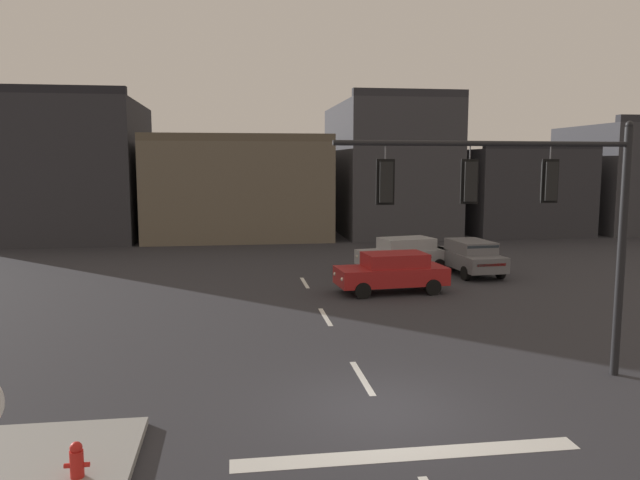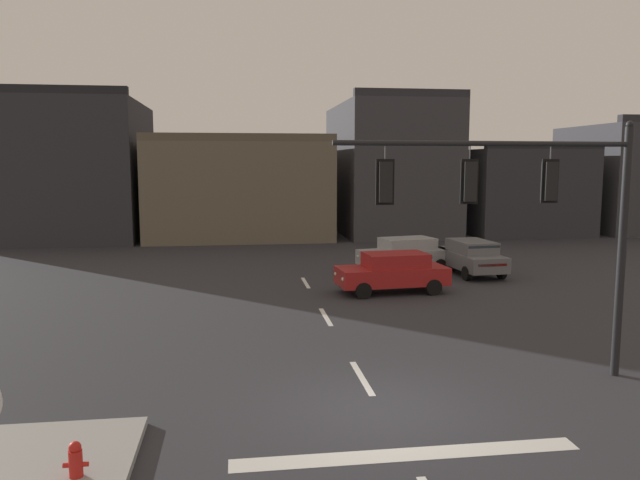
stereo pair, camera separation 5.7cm
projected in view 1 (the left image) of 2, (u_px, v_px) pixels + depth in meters
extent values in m
plane|color=#2B2B30|center=(382.00, 410.00, 13.01)|extent=(400.00, 400.00, 0.00)
cube|color=silver|center=(408.00, 454.00, 11.04)|extent=(6.40, 0.50, 0.01)
cube|color=silver|center=(362.00, 378.00, 14.97)|extent=(0.16, 2.40, 0.01)
cube|color=silver|center=(325.00, 317.00, 20.86)|extent=(0.16, 2.40, 0.01)
cube|color=silver|center=(305.00, 283.00, 26.76)|extent=(0.16, 2.40, 0.01)
cylinder|color=black|center=(621.00, 254.00, 14.83)|extent=(0.20, 0.20, 6.07)
cylinder|color=black|center=(487.00, 144.00, 13.91)|extent=(7.13, 0.29, 0.12)
sphere|color=black|center=(630.00, 125.00, 14.44)|extent=(0.18, 0.18, 0.18)
cylinder|color=#56565B|center=(551.00, 154.00, 14.20)|extent=(0.03, 0.03, 0.35)
cube|color=black|center=(549.00, 181.00, 14.28)|extent=(0.31, 0.25, 0.90)
sphere|color=green|center=(547.00, 169.00, 14.37)|extent=(0.20, 0.20, 0.20)
sphere|color=#2D2314|center=(546.00, 181.00, 14.41)|extent=(0.20, 0.20, 0.20)
sphere|color=black|center=(546.00, 193.00, 14.44)|extent=(0.20, 0.20, 0.20)
cube|color=black|center=(550.00, 181.00, 14.26)|extent=(0.42, 0.04, 1.02)
cylinder|color=#56565B|center=(470.00, 154.00, 13.88)|extent=(0.03, 0.03, 0.35)
cube|color=black|center=(469.00, 182.00, 13.96)|extent=(0.31, 0.25, 0.90)
sphere|color=green|center=(467.00, 169.00, 14.05)|extent=(0.20, 0.20, 0.20)
sphere|color=#2D2314|center=(467.00, 181.00, 14.08)|extent=(0.20, 0.20, 0.20)
sphere|color=black|center=(466.00, 194.00, 14.12)|extent=(0.20, 0.20, 0.20)
cube|color=black|center=(469.00, 182.00, 13.94)|extent=(0.42, 0.04, 1.02)
cylinder|color=#56565B|center=(385.00, 154.00, 13.55)|extent=(0.03, 0.03, 0.35)
cube|color=black|center=(385.00, 182.00, 13.63)|extent=(0.31, 0.25, 0.90)
sphere|color=green|center=(384.00, 169.00, 13.72)|extent=(0.20, 0.20, 0.20)
sphere|color=#2D2314|center=(384.00, 182.00, 13.76)|extent=(0.20, 0.20, 0.20)
sphere|color=black|center=(383.00, 194.00, 13.79)|extent=(0.20, 0.20, 0.20)
cube|color=black|center=(385.00, 182.00, 13.61)|extent=(0.42, 0.04, 1.02)
cube|color=slate|center=(469.00, 259.00, 28.83)|extent=(2.12, 4.52, 0.70)
cube|color=slate|center=(471.00, 246.00, 28.60)|extent=(1.78, 2.57, 0.56)
cube|color=#2D3842|center=(463.00, 245.00, 29.35)|extent=(1.53, 0.36, 0.47)
cube|color=#2D3842|center=(482.00, 250.00, 27.47)|extent=(1.53, 0.33, 0.46)
cylinder|color=black|center=(439.00, 263.00, 30.10)|extent=(0.27, 0.65, 0.64)
cylinder|color=black|center=(471.00, 262.00, 30.46)|extent=(0.27, 0.65, 0.64)
cylinder|color=black|center=(466.00, 273.00, 27.29)|extent=(0.27, 0.65, 0.64)
cylinder|color=black|center=(500.00, 272.00, 27.65)|extent=(0.27, 0.65, 0.64)
sphere|color=silver|center=(439.00, 252.00, 30.81)|extent=(0.16, 0.16, 0.16)
sphere|color=silver|center=(460.00, 251.00, 31.06)|extent=(0.16, 0.16, 0.16)
cube|color=maroon|center=(491.00, 265.00, 26.71)|extent=(1.37, 0.14, 0.12)
cube|color=#9EA0A5|center=(403.00, 257.00, 29.60)|extent=(4.69, 2.72, 0.70)
cube|color=#9EA0A5|center=(406.00, 244.00, 29.57)|extent=(2.75, 2.10, 0.56)
cube|color=#2D3842|center=(392.00, 245.00, 29.31)|extent=(0.57, 1.54, 0.47)
cube|color=#2D3842|center=(428.00, 243.00, 29.99)|extent=(0.54, 1.53, 0.46)
cylinder|color=black|center=(384.00, 269.00, 28.35)|extent=(0.67, 0.35, 0.64)
cylinder|color=black|center=(369.00, 263.00, 29.93)|extent=(0.67, 0.35, 0.64)
cylinder|color=black|center=(439.00, 265.00, 29.37)|extent=(0.67, 0.35, 0.64)
cylinder|color=black|center=(421.00, 260.00, 30.95)|extent=(0.67, 0.35, 0.64)
sphere|color=silver|center=(368.00, 260.00, 28.29)|extent=(0.16, 0.16, 0.16)
sphere|color=silver|center=(357.00, 256.00, 29.36)|extent=(0.16, 0.16, 0.16)
cube|color=maroon|center=(442.00, 253.00, 30.36)|extent=(0.34, 1.34, 0.12)
cube|color=#A81E1E|center=(391.00, 275.00, 24.70)|extent=(4.54, 2.17, 0.70)
cube|color=#A81E1E|center=(395.00, 260.00, 24.66)|extent=(2.59, 1.81, 0.56)
cube|color=#2D3842|center=(377.00, 261.00, 24.49)|extent=(0.38, 1.54, 0.47)
cube|color=#2D3842|center=(422.00, 259.00, 24.92)|extent=(0.35, 1.53, 0.46)
cylinder|color=black|center=(363.00, 291.00, 23.60)|extent=(0.66, 0.27, 0.64)
cylinder|color=black|center=(351.00, 282.00, 25.25)|extent=(0.66, 0.27, 0.64)
cylinder|color=black|center=(433.00, 287.00, 24.26)|extent=(0.66, 0.27, 0.64)
cylinder|color=black|center=(417.00, 279.00, 25.90)|extent=(0.66, 0.27, 0.64)
sphere|color=silver|center=(343.00, 279.00, 23.65)|extent=(0.16, 0.16, 0.16)
sphere|color=silver|center=(335.00, 274.00, 24.76)|extent=(0.16, 0.16, 0.16)
cube|color=maroon|center=(441.00, 271.00, 25.18)|extent=(0.16, 1.37, 0.12)
cylinder|color=red|center=(77.00, 467.00, 9.94)|extent=(0.22, 0.22, 0.55)
sphere|color=red|center=(76.00, 448.00, 9.90)|extent=(0.20, 0.20, 0.20)
cylinder|color=red|center=(67.00, 466.00, 9.91)|extent=(0.10, 0.08, 0.08)
cylinder|color=red|center=(87.00, 465.00, 9.96)|extent=(0.10, 0.08, 0.08)
cube|color=#2D2D33|center=(71.00, 171.00, 42.58)|extent=(9.71, 11.80, 9.31)
cube|color=black|center=(42.00, 89.00, 36.46)|extent=(9.71, 0.60, 0.50)
cube|color=#665B4C|center=(238.00, 190.00, 44.34)|extent=(12.40, 11.75, 6.55)
cube|color=brown|center=(238.00, 137.00, 38.42)|extent=(12.40, 0.60, 0.50)
cube|color=#38383D|center=(387.00, 169.00, 45.97)|extent=(7.66, 12.24, 9.44)
cube|color=#2B2B30|center=(411.00, 93.00, 39.63)|extent=(7.66, 0.60, 0.50)
cube|color=#2D2D33|center=(508.00, 191.00, 46.74)|extent=(8.37, 10.72, 6.13)
cube|color=black|center=(543.00, 145.00, 41.35)|extent=(8.37, 0.60, 0.50)
cube|color=#38383D|center=(637.00, 179.00, 47.30)|extent=(9.52, 9.19, 7.97)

